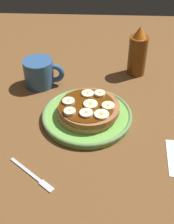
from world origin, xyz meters
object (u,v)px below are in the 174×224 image
Objects in this scene: banana_slice_6 at (86,113)px; syrup_bottle at (138,53)px; pancake_stack at (88,110)px; banana_slice_3 at (70,112)px; banana_slice_2 at (86,94)px; banana_slice_5 at (100,94)px; fork at (34,176)px; banana_slice_4 at (68,101)px; banana_slice_7 at (102,115)px; banana_slice_1 at (108,106)px; coffee_mug at (40,72)px; banana_slice_0 at (91,105)px; plate at (87,116)px.

syrup_bottle reaches higher than banana_slice_6.
pancake_stack is 5.51× the size of banana_slice_3.
banana_slice_2 is 1.14× the size of banana_slice_5.
banana_slice_5 reaches higher than fork.
banana_slice_6 is at bearing 56.77° from fork.
syrup_bottle is (18.72, 21.93, 2.25)cm from banana_slice_4.
banana_slice_4 and banana_slice_7 have the same top height.
banana_slice_1 is at bearing 63.67° from banana_slice_7.
banana_slice_3 is 1.02× the size of banana_slice_5.
banana_slice_6 is 0.28× the size of coffee_mug.
pancake_stack is 5.31cm from banana_slice_1.
banana_slice_7 is at bearing -86.16° from banana_slice_5.
banana_slice_4 reaches higher than fork.
banana_slice_5 is (7.75, 3.51, 0.08)cm from banana_slice_4.
banana_slice_0 is 26.68cm from syrup_bottle.
plate is 6.44cm from banana_slice_3.
plate is 6.57cm from banana_slice_5.
banana_slice_0 is 4.34cm from banana_slice_1.
coffee_mug is at bearing 119.28° from banana_slice_3.
banana_slice_7 is at bearing -29.71° from banana_slice_4.
banana_slice_4 and banana_slice_6 have the same top height.
banana_slice_5 is at bearing 57.44° from pancake_stack.
banana_slice_6 reaches higher than banana_slice_2.
banana_slice_4 is at bearing 99.51° from banana_slice_3.
banana_slice_1 is (4.97, -0.61, 1.76)cm from pancake_stack.
banana_slice_5 reaches higher than plate.
banana_slice_5 is at bearing 112.73° from banana_slice_1.
coffee_mug is at bearing 142.60° from banana_slice_2.
banana_slice_1 is 25.20cm from syrup_bottle.
syrup_bottle is (10.42, 26.67, 2.29)cm from banana_slice_7.
plate is at bearing -46.52° from coffee_mug.
banana_slice_0 is 3.48cm from banana_slice_6.
banana_slice_2 is 5.54cm from banana_slice_4.
banana_slice_4 is (-4.25, -3.56, 0.04)cm from banana_slice_2.
banana_slice_1 is 0.98× the size of banana_slice_6.
banana_slice_0 is 22.36cm from fork.
banana_slice_3 is at bearing -139.63° from plate.
banana_slice_3 is 21.15cm from coffee_mug.
banana_slice_0 is at bearing -11.73° from banana_slice_4.
banana_slice_0 is 1.09× the size of banana_slice_6.
fork is at bearing -129.74° from banana_slice_1.
banana_slice_5 is 0.87× the size of banana_slice_6.
banana_slice_3 and banana_slice_5 have the same top height.
banana_slice_3 is 0.27× the size of fork.
syrup_bottle reaches higher than coffee_mug.
banana_slice_3 is at bearing -141.55° from pancake_stack.
banana_slice_4 is at bearing 171.01° from banana_slice_1.
syrup_bottle is at bearing 55.50° from banana_slice_3.
banana_slice_6 is (-0.88, -3.36, 0.04)cm from banana_slice_0.
banana_slice_1 is 0.30× the size of fork.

